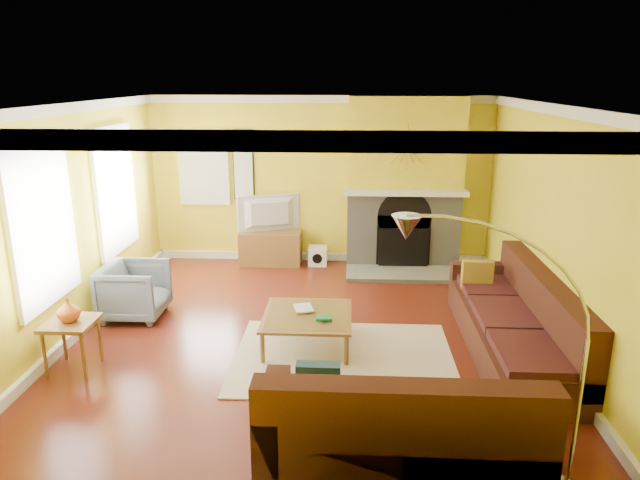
# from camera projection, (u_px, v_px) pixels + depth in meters

# --- Properties ---
(floor) EXTENTS (5.50, 6.00, 0.02)m
(floor) POSITION_uv_depth(u_px,v_px,m) (307.00, 338.00, 6.78)
(floor) COLOR maroon
(floor) RESTS_ON ground
(ceiling) EXTENTS (5.50, 6.00, 0.02)m
(ceiling) POSITION_uv_depth(u_px,v_px,m) (305.00, 103.00, 6.02)
(ceiling) COLOR white
(ceiling) RESTS_ON ground
(wall_back) EXTENTS (5.50, 0.02, 2.70)m
(wall_back) POSITION_uv_depth(u_px,v_px,m) (320.00, 180.00, 9.29)
(wall_back) COLOR yellow
(wall_back) RESTS_ON ground
(wall_front) EXTENTS (5.50, 0.02, 2.70)m
(wall_front) POSITION_uv_depth(u_px,v_px,m) (269.00, 353.00, 3.51)
(wall_front) COLOR yellow
(wall_front) RESTS_ON ground
(wall_left) EXTENTS (0.02, 6.00, 2.70)m
(wall_left) POSITION_uv_depth(u_px,v_px,m) (67.00, 224.00, 6.54)
(wall_left) COLOR yellow
(wall_left) RESTS_ON ground
(wall_right) EXTENTS (0.02, 6.00, 2.70)m
(wall_right) POSITION_uv_depth(u_px,v_px,m) (556.00, 231.00, 6.26)
(wall_right) COLOR yellow
(wall_right) RESTS_ON ground
(baseboard) EXTENTS (5.50, 6.00, 0.12)m
(baseboard) POSITION_uv_depth(u_px,v_px,m) (307.00, 333.00, 6.76)
(baseboard) COLOR white
(baseboard) RESTS_ON floor
(crown_molding) EXTENTS (5.50, 6.00, 0.12)m
(crown_molding) POSITION_uv_depth(u_px,v_px,m) (305.00, 110.00, 6.04)
(crown_molding) COLOR white
(crown_molding) RESTS_ON ceiling
(window_left_near) EXTENTS (0.06, 1.22, 1.72)m
(window_left_near) POSITION_uv_depth(u_px,v_px,m) (114.00, 190.00, 7.74)
(window_left_near) COLOR white
(window_left_near) RESTS_ON wall_left
(window_left_far) EXTENTS (0.06, 1.22, 1.72)m
(window_left_far) POSITION_uv_depth(u_px,v_px,m) (41.00, 225.00, 5.92)
(window_left_far) COLOR white
(window_left_far) RESTS_ON wall_left
(window_back) EXTENTS (0.82, 0.06, 1.22)m
(window_back) POSITION_uv_depth(u_px,v_px,m) (204.00, 168.00, 9.28)
(window_back) COLOR white
(window_back) RESTS_ON wall_back
(wall_art) EXTENTS (0.34, 0.04, 1.14)m
(wall_art) POSITION_uv_depth(u_px,v_px,m) (243.00, 165.00, 9.24)
(wall_art) COLOR white
(wall_art) RESTS_ON wall_back
(fireplace) EXTENTS (1.80, 0.40, 2.70)m
(fireplace) POSITION_uv_depth(u_px,v_px,m) (405.00, 184.00, 9.02)
(fireplace) COLOR gray
(fireplace) RESTS_ON floor
(mantel) EXTENTS (1.92, 0.22, 0.08)m
(mantel) POSITION_uv_depth(u_px,v_px,m) (406.00, 193.00, 8.82)
(mantel) COLOR white
(mantel) RESTS_ON fireplace
(hearth) EXTENTS (1.80, 0.70, 0.06)m
(hearth) POSITION_uv_depth(u_px,v_px,m) (404.00, 274.00, 8.86)
(hearth) COLOR gray
(hearth) RESTS_ON floor
(sunburst) EXTENTS (0.70, 0.04, 0.70)m
(sunburst) POSITION_uv_depth(u_px,v_px,m) (408.00, 147.00, 8.63)
(sunburst) COLOR olive
(sunburst) RESTS_ON fireplace
(rug) EXTENTS (2.40, 1.80, 0.02)m
(rug) POSITION_uv_depth(u_px,v_px,m) (344.00, 358.00, 6.27)
(rug) COLOR beige
(rug) RESTS_ON floor
(sectional_sofa) EXTENTS (2.95, 3.88, 0.90)m
(sectional_sofa) POSITION_uv_depth(u_px,v_px,m) (425.00, 333.00, 5.86)
(sectional_sofa) COLOR #421E15
(sectional_sofa) RESTS_ON floor
(coffee_table) EXTENTS (1.00, 1.00, 0.40)m
(coffee_table) POSITION_uv_depth(u_px,v_px,m) (307.00, 330.00, 6.51)
(coffee_table) COLOR white
(coffee_table) RESTS_ON floor
(media_console) EXTENTS (1.00, 0.45, 0.55)m
(media_console) POSITION_uv_depth(u_px,v_px,m) (271.00, 248.00, 9.36)
(media_console) COLOR brown
(media_console) RESTS_ON floor
(tv) EXTENTS (1.01, 0.48, 0.59)m
(tv) POSITION_uv_depth(u_px,v_px,m) (270.00, 214.00, 9.20)
(tv) COLOR black
(tv) RESTS_ON media_console
(subwoofer) EXTENTS (0.30, 0.30, 0.30)m
(subwoofer) POSITION_uv_depth(u_px,v_px,m) (318.00, 256.00, 9.35)
(subwoofer) COLOR white
(subwoofer) RESTS_ON floor
(armchair) EXTENTS (0.78, 0.76, 0.71)m
(armchair) POSITION_uv_depth(u_px,v_px,m) (134.00, 291.00, 7.26)
(armchair) COLOR slate
(armchair) RESTS_ON floor
(side_table) EXTENTS (0.50, 0.50, 0.55)m
(side_table) POSITION_uv_depth(u_px,v_px,m) (73.00, 345.00, 5.97)
(side_table) COLOR brown
(side_table) RESTS_ON floor
(vase) EXTENTS (0.24, 0.24, 0.25)m
(vase) POSITION_uv_depth(u_px,v_px,m) (68.00, 310.00, 5.86)
(vase) COLOR #D75E17
(vase) RESTS_ON side_table
(book) EXTENTS (0.26, 0.31, 0.03)m
(book) POSITION_uv_depth(u_px,v_px,m) (295.00, 309.00, 6.56)
(book) COLOR white
(book) RESTS_ON coffee_table
(arc_lamp) EXTENTS (1.35, 0.36, 2.12)m
(arc_lamp) POSITION_uv_depth(u_px,v_px,m) (499.00, 367.00, 3.93)
(arc_lamp) COLOR silver
(arc_lamp) RESTS_ON floor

